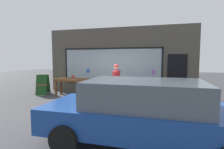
{
  "coord_description": "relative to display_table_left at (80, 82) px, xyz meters",
  "views": [
    {
      "loc": [
        2.33,
        -6.71,
        1.87
      ],
      "look_at": [
        0.12,
        0.9,
        1.16
      ],
      "focal_mm": 28.0,
      "sensor_mm": 36.0,
      "label": 1
    }
  ],
  "objects": [
    {
      "name": "ground_plane",
      "position": [
        1.57,
        -1.09,
        -0.71
      ],
      "size": [
        40.0,
        40.0,
        0.0
      ],
      "primitive_type": "plane",
      "color": "#38383A"
    },
    {
      "name": "person_browsing",
      "position": [
        1.98,
        -0.49,
        0.24
      ],
      "size": [
        0.23,
        0.65,
        1.64
      ],
      "rotation": [
        0.0,
        0.0,
        1.54
      ],
      "color": "black",
      "rests_on": "ground_plane"
    },
    {
      "name": "shopfront_facade",
      "position": [
        1.59,
        1.3,
        1.02
      ],
      "size": [
        7.97,
        0.29,
        3.53
      ],
      "color": "#4C473D",
      "rests_on": "ground_plane"
    },
    {
      "name": "parked_car",
      "position": [
        3.54,
        -4.06,
        0.03
      ],
      "size": [
        4.42,
        1.97,
        1.41
      ],
      "rotation": [
        0.0,
        0.0,
        0.02
      ],
      "color": "navy",
      "rests_on": "ground_plane"
    },
    {
      "name": "display_table_left",
      "position": [
        0.0,
        0.0,
        0.0
      ],
      "size": [
        2.81,
        0.7,
        0.88
      ],
      "color": "brown",
      "rests_on": "ground_plane"
    },
    {
      "name": "sandwich_board_sign",
      "position": [
        -2.18,
        -0.02,
        -0.19
      ],
      "size": [
        0.77,
        0.92,
        1.03
      ],
      "rotation": [
        0.0,
        0.0,
        0.33
      ],
      "color": "#193F19",
      "rests_on": "ground_plane"
    },
    {
      "name": "small_dog",
      "position": [
        2.35,
        -0.72,
        -0.44
      ],
      "size": [
        0.26,
        0.58,
        0.41
      ],
      "rotation": [
        0.0,
        0.0,
        1.42
      ],
      "color": "white",
      "rests_on": "ground_plane"
    },
    {
      "name": "display_table_right",
      "position": [
        3.14,
        0.01,
        0.03
      ],
      "size": [
        2.81,
        0.75,
        0.92
      ],
      "color": "brown",
      "rests_on": "ground_plane"
    }
  ]
}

